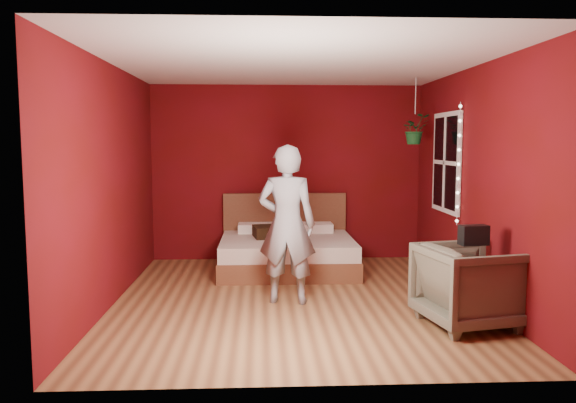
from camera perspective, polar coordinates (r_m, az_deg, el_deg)
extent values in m
plane|color=olive|center=(6.38, 0.82, -9.93)|extent=(4.50, 4.50, 0.00)
cube|color=#600A13|center=(8.41, -0.13, 2.92)|extent=(4.00, 0.02, 2.60)
cube|color=#600A13|center=(3.91, 2.94, -0.64)|extent=(4.00, 0.02, 2.60)
cube|color=#600A13|center=(6.35, -17.57, 1.64)|extent=(0.02, 4.50, 2.60)
cube|color=#600A13|center=(6.60, 18.56, 1.76)|extent=(0.02, 4.50, 2.60)
cube|color=silver|center=(6.20, 0.86, 13.95)|extent=(4.00, 4.50, 0.02)
cube|color=white|center=(7.42, 15.79, 3.83)|extent=(0.04, 0.97, 1.27)
cube|color=black|center=(7.41, 15.68, 3.83)|extent=(0.02, 0.85, 1.15)
cube|color=white|center=(7.41, 15.65, 3.83)|extent=(0.03, 0.05, 1.15)
cube|color=white|center=(7.41, 15.65, 3.83)|extent=(0.03, 0.85, 0.05)
cylinder|color=silver|center=(6.91, 16.94, 3.65)|extent=(0.01, 0.01, 1.45)
sphere|color=#FFF2CC|center=(6.97, 16.77, -1.90)|extent=(0.04, 0.04, 0.04)
sphere|color=#FFF2CC|center=(6.95, 16.81, -0.52)|extent=(0.04, 0.04, 0.04)
sphere|color=#FFF2CC|center=(6.93, 16.86, 0.86)|extent=(0.04, 0.04, 0.04)
sphere|color=#FFF2CC|center=(6.92, 16.90, 2.25)|extent=(0.04, 0.04, 0.04)
sphere|color=#FFF2CC|center=(6.91, 16.94, 3.65)|extent=(0.04, 0.04, 0.04)
sphere|color=#FFF2CC|center=(6.91, 16.98, 5.05)|extent=(0.04, 0.04, 0.04)
sphere|color=#FFF2CC|center=(6.91, 17.03, 6.45)|extent=(0.04, 0.04, 0.04)
sphere|color=#FFF2CC|center=(6.91, 17.07, 7.85)|extent=(0.04, 0.04, 0.04)
sphere|color=#FFF2CC|center=(6.92, 17.11, 9.24)|extent=(0.04, 0.04, 0.04)
cube|color=brown|center=(7.73, -0.10, -6.13)|extent=(1.82, 1.55, 0.26)
cube|color=beige|center=(7.69, -0.10, -4.47)|extent=(1.79, 1.52, 0.20)
cube|color=brown|center=(8.39, -0.34, -2.57)|extent=(1.82, 0.07, 1.00)
cube|color=white|center=(8.17, -3.15, -2.69)|extent=(0.55, 0.35, 0.13)
cube|color=white|center=(8.20, 2.60, -2.65)|extent=(0.55, 0.35, 0.13)
imported|color=gray|center=(6.10, -0.12, -2.35)|extent=(0.69, 0.52, 1.73)
imported|color=#63614E|center=(5.68, 17.98, -8.12)|extent=(1.02, 1.00, 0.79)
cube|color=black|center=(5.59, 18.34, -3.25)|extent=(0.28, 0.17, 0.19)
cube|color=#311F10|center=(7.73, -1.83, -3.08)|extent=(0.50, 0.50, 0.15)
cylinder|color=silver|center=(7.67, 12.83, 10.42)|extent=(0.01, 0.01, 0.47)
imported|color=#185424|center=(7.64, 12.76, 7.16)|extent=(0.42, 0.39, 0.40)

